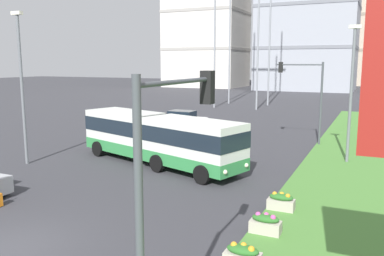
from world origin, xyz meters
The scene contains 11 objects.
ground_plane centered at (0.00, 0.00, 0.00)m, with size 260.00×260.00×0.00m, color #38383D.
articulated_bus centered at (-1.10, 11.92, 1.65)m, with size 11.96×6.01×3.00m.
car_white_van centered at (-6.04, 25.42, 0.75)m, with size 4.43×2.08×1.58m.
flower_planter_0 centered at (7.44, 2.00, 0.43)m, with size 1.10×0.56×0.74m.
flower_planter_1 centered at (7.44, 4.68, 0.43)m, with size 1.10×0.56×0.74m.
flower_planter_2 centered at (7.44, 7.23, 0.43)m, with size 1.10×0.56×0.74m.
traffic_light_far_right centered at (5.96, 22.00, 4.22)m, with size 3.46×0.28×6.20m.
traffic_light_near_right centered at (7.04, -1.87, 4.08)m, with size 0.28×3.52×5.95m.
streetlight_left centered at (-8.50, 8.64, 4.98)m, with size 0.70×0.28×9.08m.
streetlight_median centered at (9.34, 17.12, 4.61)m, with size 0.70×0.28×8.33m.
apartment_tower_centre centered at (11.04, 113.02, 18.24)m, with size 18.77×14.51×36.44m.
Camera 1 is at (10.76, -8.79, 6.14)m, focal length 37.41 mm.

